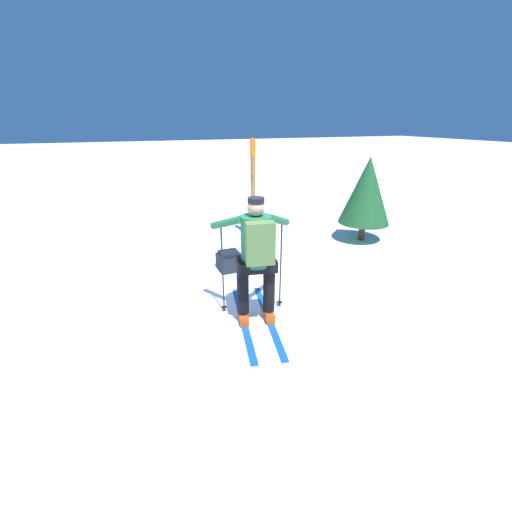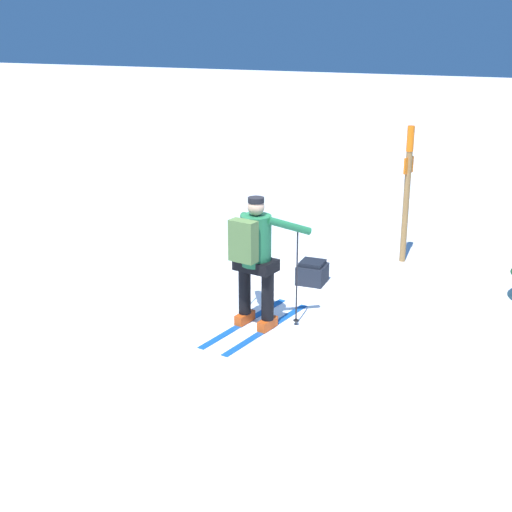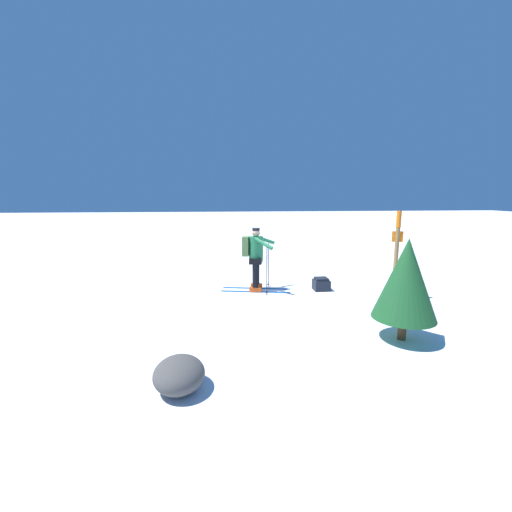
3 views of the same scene
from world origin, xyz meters
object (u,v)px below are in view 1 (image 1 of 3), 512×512
Objects in this scene: skier at (256,254)px; dropped_backpack at (229,261)px; trail_marker at (253,182)px; pine_tree at (367,191)px.

dropped_backpack is at bearing 84.60° from skier.
skier is 3.35m from trail_marker.
trail_marker is at bearing 55.80° from dropped_backpack.
pine_tree is (2.14, -0.96, -0.16)m from trail_marker.
dropped_backpack is 2.04m from trail_marker.
pine_tree is (3.28, 2.18, 0.13)m from skier.
skier reaches higher than dropped_backpack.
dropped_backpack is 0.23× the size of pine_tree.
pine_tree is at bearing 33.64° from skier.
skier is 4.51× the size of dropped_backpack.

